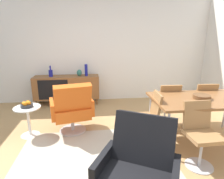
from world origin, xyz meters
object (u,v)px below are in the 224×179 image
object	(u,v)px
lounge_chair_red	(72,108)
side_table_round	(28,118)
dining_chair_front_left	(200,132)
dining_chair_back_right	(202,102)
armchair_black_shell	(139,169)
sideboard	(67,87)
vase_cobalt	(51,73)
dining_chair_back_left	(167,103)
vase_sculptural_dark	(86,70)
dining_chair_near_window	(148,117)
fruit_bowl	(27,105)
wooden_bowl_on_table	(202,97)
vase_ceramic_small	(79,73)
dining_table	(203,101)

from	to	relation	value
lounge_chair_red	side_table_round	bearing A→B (deg)	-179.12
dining_chair_front_left	side_table_round	size ratio (longest dim) A/B	1.65
dining_chair_back_right	armchair_black_shell	world-z (taller)	armchair_black_shell
sideboard	side_table_round	size ratio (longest dim) A/B	3.08
vase_cobalt	dining_chair_back_left	bearing A→B (deg)	-33.21
vase_sculptural_dark	dining_chair_front_left	size ratio (longest dim) A/B	0.34
dining_chair_front_left	dining_chair_back_left	xyz separation A→B (m)	(0.00, 1.12, 0.00)
dining_chair_near_window	fruit_bowl	distance (m)	2.02
sideboard	dining_chair_back_right	distance (m)	3.11
lounge_chair_red	side_table_round	size ratio (longest dim) A/B	1.82
vase_sculptural_dark	wooden_bowl_on_table	world-z (taller)	vase_sculptural_dark
wooden_bowl_on_table	dining_chair_front_left	size ratio (longest dim) A/B	0.30
vase_ceramic_small	dining_chair_near_window	size ratio (longest dim) A/B	0.18
dining_chair_back_right	lounge_chair_red	distance (m)	2.43
vase_sculptural_dark	dining_chair_near_window	bearing A→B (deg)	-65.55
vase_ceramic_small	fruit_bowl	world-z (taller)	vase_ceramic_small
sideboard	lounge_chair_red	world-z (taller)	lounge_chair_red
dining_chair_front_left	fruit_bowl	size ratio (longest dim) A/B	4.28
lounge_chair_red	fruit_bowl	bearing A→B (deg)	-179.01
dining_chair_near_window	wooden_bowl_on_table	bearing A→B (deg)	-0.99
fruit_bowl	armchair_black_shell	bearing A→B (deg)	-48.17
vase_sculptural_dark	dining_chair_front_left	xyz separation A→B (m)	(1.50, -2.67, -0.40)
dining_chair_front_left	dining_chair_back_left	world-z (taller)	same
dining_chair_back_left	sideboard	bearing A→B (deg)	142.24
vase_cobalt	dining_table	xyz separation A→B (m)	(2.72, -2.11, -0.11)
vase_cobalt	fruit_bowl	size ratio (longest dim) A/B	1.33
vase_sculptural_dark	armchair_black_shell	xyz separation A→B (m)	(0.52, -3.27, -0.40)
vase_cobalt	lounge_chair_red	bearing A→B (deg)	-68.26
fruit_bowl	sideboard	bearing A→B (deg)	72.95
sideboard	armchair_black_shell	bearing A→B (deg)	-72.71
dining_chair_back_left	lounge_chair_red	distance (m)	1.74
dining_table	dining_chair_back_right	world-z (taller)	dining_chair_back_right
dining_chair_back_right	fruit_bowl	size ratio (longest dim) A/B	4.28
vase_ceramic_small	vase_cobalt	bearing A→B (deg)	180.00
vase_ceramic_small	wooden_bowl_on_table	xyz separation A→B (m)	(1.97, -2.13, -0.03)
dining_chair_back_right	dining_chair_back_left	xyz separation A→B (m)	(-0.70, -0.00, 0.00)
vase_cobalt	armchair_black_shell	bearing A→B (deg)	-67.03
sideboard	vase_cobalt	xyz separation A→B (m)	(-0.37, 0.00, 0.37)
sideboard	dining_table	world-z (taller)	dining_table
side_table_round	fruit_bowl	size ratio (longest dim) A/B	2.60
sideboard	armchair_black_shell	xyz separation A→B (m)	(1.02, -3.27, 0.03)
dining_chair_near_window	dining_chair_back_right	bearing A→B (deg)	24.53
wooden_bowl_on_table	fruit_bowl	bearing A→B (deg)	169.08
dining_chair_near_window	armchair_black_shell	size ratio (longest dim) A/B	0.90
wooden_bowl_on_table	dining_chair_back_left	distance (m)	0.72
side_table_round	vase_sculptural_dark	bearing A→B (deg)	58.17
dining_table	vase_sculptural_dark	bearing A→B (deg)	131.27
armchair_black_shell	fruit_bowl	xyz separation A→B (m)	(-1.50, 1.68, 0.10)
wooden_bowl_on_table	armchair_black_shell	bearing A→B (deg)	-138.35
vase_cobalt	vase_ceramic_small	distance (m)	0.69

